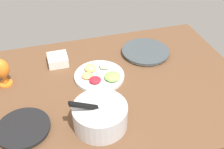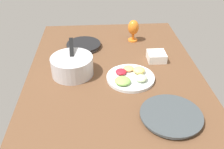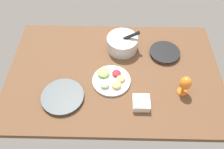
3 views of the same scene
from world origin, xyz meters
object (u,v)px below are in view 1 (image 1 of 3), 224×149
(dinner_plate_right, at_px, (23,129))
(mixing_bowl, at_px, (100,115))
(fruit_platter, at_px, (100,75))
(square_bowl_white, at_px, (58,59))
(dinner_plate_left, at_px, (145,52))
(hurricane_glass_orange, at_px, (2,70))

(dinner_plate_right, relative_size, mixing_bowl, 0.94)
(fruit_platter, distance_m, square_bowl_white, 0.28)
(dinner_plate_left, bearing_deg, mixing_bowl, 49.57)
(dinner_plate_left, distance_m, square_bowl_white, 0.54)
(dinner_plate_right, distance_m, square_bowl_white, 0.52)
(mixing_bowl, relative_size, hurricane_glass_orange, 1.61)
(dinner_plate_right, relative_size, hurricane_glass_orange, 1.51)
(mixing_bowl, bearing_deg, hurricane_glass_orange, -44.84)
(square_bowl_white, bearing_deg, fruit_platter, 136.57)
(dinner_plate_left, xyz_separation_m, fruit_platter, (0.33, 0.15, 0.00))
(hurricane_glass_orange, xyz_separation_m, square_bowl_white, (-0.30, -0.11, -0.07))
(fruit_platter, xyz_separation_m, square_bowl_white, (0.21, -0.20, 0.01))
(dinner_plate_right, xyz_separation_m, mixing_bowl, (-0.34, 0.06, 0.05))
(dinner_plate_left, xyz_separation_m, hurricane_glass_orange, (0.84, 0.07, 0.08))
(dinner_plate_right, height_order, mixing_bowl, mixing_bowl)
(fruit_platter, relative_size, square_bowl_white, 2.43)
(dinner_plate_right, distance_m, mixing_bowl, 0.35)
(mixing_bowl, xyz_separation_m, square_bowl_white, (0.12, -0.53, -0.03))
(dinner_plate_right, xyz_separation_m, hurricane_glass_orange, (0.08, -0.36, 0.08))
(dinner_plate_left, distance_m, mixing_bowl, 0.64)
(hurricane_glass_orange, bearing_deg, mixing_bowl, 135.16)
(dinner_plate_left, relative_size, fruit_platter, 1.06)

